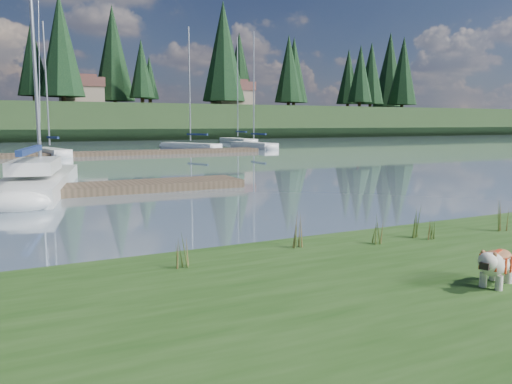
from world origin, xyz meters
TOP-DOWN VIEW (x-y plane):
  - ground at (0.00, 30.00)m, footprint 200.00×200.00m
  - bank at (0.00, -6.00)m, footprint 60.00×9.00m
  - ridge at (0.00, 73.00)m, footprint 200.00×20.00m
  - bulldog at (1.62, -5.06)m, footprint 0.88×0.56m
  - sailboat_main at (-3.05, 11.41)m, footprint 3.92×10.52m
  - dock_near at (-4.00, 9.00)m, footprint 16.00×2.00m
  - dock_far at (2.00, 30.00)m, footprint 26.00×2.20m
  - sailboat_bg_2 at (-1.54, 31.76)m, footprint 2.84×6.62m
  - sailboat_bg_3 at (11.04, 36.63)m, footprint 4.55×7.67m
  - sailboat_bg_4 at (17.50, 35.78)m, footprint 2.07×7.75m
  - sailboat_bg_5 at (21.43, 48.43)m, footprint 2.02×9.17m
  - weed_0 at (0.33, -2.16)m, footprint 0.17×0.14m
  - weed_1 at (1.71, -2.54)m, footprint 0.17×0.14m
  - weed_2 at (2.62, -2.49)m, footprint 0.17×0.14m
  - weed_3 at (-1.83, -2.44)m, footprint 0.17×0.14m
  - weed_4 at (2.85, -2.74)m, footprint 0.17×0.14m
  - weed_5 at (4.62, -2.79)m, footprint 0.17×0.14m
  - mud_lip at (0.00, -1.60)m, footprint 60.00×0.50m
  - conifer_4 at (3.00, 66.00)m, footprint 6.16×6.16m
  - conifer_5 at (15.00, 70.00)m, footprint 3.96×3.96m
  - conifer_6 at (28.00, 68.00)m, footprint 7.04×7.04m
  - conifer_7 at (42.00, 71.00)m, footprint 5.28×5.28m
  - conifer_8 at (55.00, 67.00)m, footprint 4.62×4.62m
  - conifer_9 at (68.00, 70.00)m, footprint 5.94×5.94m
  - house_1 at (6.00, 71.00)m, footprint 6.30×5.30m
  - house_2 at (30.00, 69.00)m, footprint 6.30×5.30m

SIDE VIEW (x-z plane):
  - ground at x=0.00m, z-range 0.00..0.00m
  - mud_lip at x=0.00m, z-range 0.00..0.14m
  - dock_near at x=-4.00m, z-range 0.00..0.30m
  - dock_far at x=2.00m, z-range 0.00..0.30m
  - bank at x=0.00m, z-range 0.00..0.35m
  - sailboat_bg_5 at x=21.43m, z-range -6.14..6.77m
  - sailboat_bg_3 at x=11.04m, z-range -5.37..6.02m
  - sailboat_bg_4 at x=17.50m, z-range -5.33..5.99m
  - sailboat_bg_2 at x=-1.54m, z-range -4.64..5.30m
  - sailboat_main at x=-3.05m, z-range -6.93..7.77m
  - weed_4 at x=2.85m, z-range 0.32..0.71m
  - weed_1 at x=1.71m, z-range 0.31..0.84m
  - weed_3 at x=-1.83m, z-range 0.30..0.88m
  - weed_2 at x=2.62m, z-range 0.30..0.92m
  - weed_0 at x=0.33m, z-range 0.30..0.93m
  - weed_5 at x=4.62m, z-range 0.29..1.00m
  - bulldog at x=1.62m, z-range 0.41..0.93m
  - ridge at x=0.00m, z-range 0.00..5.00m
  - house_1 at x=6.00m, z-range 4.99..9.64m
  - house_2 at x=30.00m, z-range 4.99..9.64m
  - conifer_5 at x=15.00m, z-range 5.65..16.00m
  - conifer_8 at x=55.00m, z-range 5.62..17.40m
  - conifer_7 at x=42.00m, z-range 5.59..18.79m
  - conifer_9 at x=68.00m, z-range 5.55..20.18m
  - conifer_4 at x=3.00m, z-range 5.54..20.64m
  - conifer_6 at x=28.00m, z-range 5.49..22.49m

